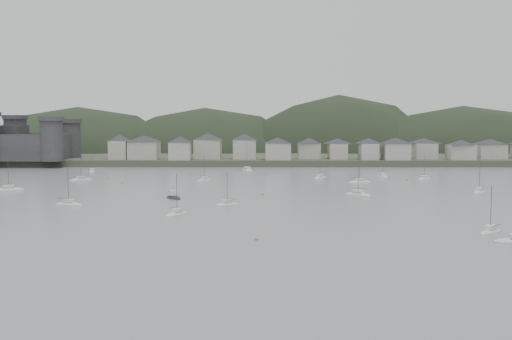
{
  "coord_description": "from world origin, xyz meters",
  "views": [
    {
      "loc": [
        0.55,
        -110.07,
        20.18
      ],
      "look_at": [
        0.0,
        75.0,
        6.0
      ],
      "focal_mm": 43.26,
      "sensor_mm": 36.0,
      "label": 1
    }
  ],
  "objects": [
    {
      "name": "mooring_buoys",
      "position": [
        4.52,
        51.71,
        0.15
      ],
      "size": [
        170.23,
        129.85,
        0.7
      ],
      "color": "#CD6A44",
      "rests_on": "ground"
    },
    {
      "name": "moored_fleet",
      "position": [
        -10.93,
        64.62,
        0.18
      ],
      "size": [
        222.79,
        179.42,
        12.61
      ],
      "color": "silver",
      "rests_on": "ground"
    },
    {
      "name": "forested_ridge",
      "position": [
        4.83,
        269.4,
        -11.28
      ],
      "size": [
        851.55,
        103.94,
        102.57
      ],
      "color": "black",
      "rests_on": "ground"
    },
    {
      "name": "waterfront_town",
      "position": [
        50.59,
        183.34,
        8.66
      ],
      "size": [
        451.48,
        28.46,
        12.92
      ],
      "color": "#9E9A90",
      "rests_on": "far_shore_land"
    },
    {
      "name": "castle",
      "position": [
        -120.0,
        179.8,
        10.96
      ],
      "size": [
        66.0,
        43.0,
        20.0
      ],
      "color": "#303032",
      "rests_on": "far_shore_land"
    },
    {
      "name": "sailboat_lead",
      "position": [
        35.04,
        97.67,
        0.18
      ],
      "size": [
        8.1,
        3.84,
        10.65
      ],
      "rotation": [
        0.0,
        0.0,
        1.75
      ],
      "color": "silver",
      "rests_on": "ground"
    },
    {
      "name": "motor_launch_far",
      "position": [
        -22.05,
        53.74,
        0.3
      ],
      "size": [
        6.02,
        7.76,
        3.78
      ],
      "rotation": [
        0.0,
        0.0,
        3.66
      ],
      "color": "black",
      "rests_on": "ground"
    },
    {
      "name": "ground",
      "position": [
        0.0,
        0.0,
        0.0
      ],
      "size": [
        900.0,
        900.0,
        0.0
      ],
      "primitive_type": "plane",
      "color": "slate",
      "rests_on": "ground"
    },
    {
      "name": "far_shore_land",
      "position": [
        0.0,
        295.0,
        1.5
      ],
      "size": [
        900.0,
        250.0,
        3.0
      ],
      "primitive_type": "cube",
      "color": "#383D2D",
      "rests_on": "ground"
    }
  ]
}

